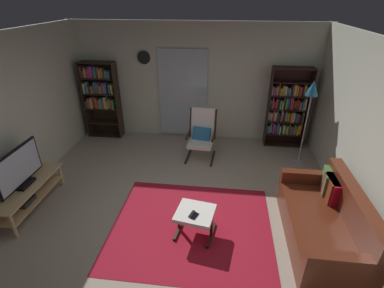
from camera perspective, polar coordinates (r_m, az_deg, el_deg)
ground_plane at (r=4.60m, az=-3.81°, el=-14.13°), size 7.02×7.02×0.00m
wall_back at (r=6.53m, az=0.44°, el=12.16°), size 5.60×0.06×2.60m
wall_right at (r=4.29m, az=33.82°, el=-1.68°), size 0.06×6.00×2.60m
glass_door_panel at (r=6.57m, az=-1.83°, el=9.97°), size 1.10×0.01×2.00m
area_rug at (r=4.41m, az=-0.07°, el=-16.22°), size 2.35×2.01×0.01m
tv_stand at (r=5.24m, az=-30.36°, el=-8.55°), size 0.51×1.37×0.44m
television at (r=5.03m, az=-31.40°, el=-4.32°), size 0.20×0.95×0.62m
bookshelf_near_tv at (r=6.96m, az=-17.86°, el=9.41°), size 0.80×0.30×1.77m
bookshelf_near_sofa at (r=6.56m, az=18.57°, el=6.63°), size 0.84×0.30×1.76m
leather_sofa at (r=4.44m, az=25.28°, el=-13.91°), size 0.87×1.78×0.84m
lounge_armchair at (r=5.86m, az=1.97°, el=2.21°), size 0.61×0.69×1.02m
ottoman at (r=4.11m, az=0.63°, el=-14.15°), size 0.59×0.56×0.40m
tv_remote at (r=4.01m, az=-0.02°, el=-13.88°), size 0.09×0.15×0.02m
cell_phone at (r=3.99m, az=0.52°, el=-14.25°), size 0.12×0.16×0.01m
floor_lamp_by_shelf at (r=5.70m, az=22.87°, el=8.96°), size 0.23×0.23×1.70m
wall_clock at (r=6.54m, az=-9.65°, el=16.76°), size 0.29×0.03×0.29m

